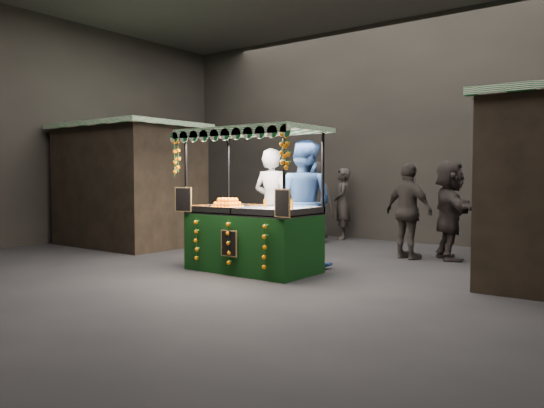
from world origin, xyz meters
The scene contains 12 objects.
ground centered at (0.00, 0.00, 0.00)m, with size 12.00×12.00×0.00m, color black.
market_hall centered at (0.00, 0.00, 3.38)m, with size 12.10×10.10×5.05m.
neighbour_stall_left centered at (-4.40, 1.00, 1.31)m, with size 3.00×2.20×2.60m.
juice_stall centered at (-0.20, 0.03, 0.69)m, with size 2.29×1.35×2.22m.
vendor_grey centered at (-0.60, 1.09, 0.98)m, with size 0.76×0.53×1.97m.
vendor_blue centered at (0.21, 0.88, 1.03)m, with size 1.06×0.86×2.06m.
shopper_0 centered at (-4.29, 2.82, 0.96)m, with size 0.84×0.76×1.92m.
shopper_2 centered at (1.27, 2.68, 0.86)m, with size 1.09×0.73×1.72m.
shopper_3 centered at (2.40, 4.37, 0.80)m, with size 1.05×1.19×1.59m.
shopper_4 centered at (-1.45, 3.77, 0.92)m, with size 1.05×0.85×1.85m.
shopper_5 centered at (1.88, 3.04, 0.88)m, with size 1.36×1.65×1.77m.
shopper_6 centered at (-1.17, 4.60, 0.84)m, with size 0.65×0.73×1.67m.
Camera 1 is at (5.03, -6.45, 1.49)m, focal length 35.40 mm.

